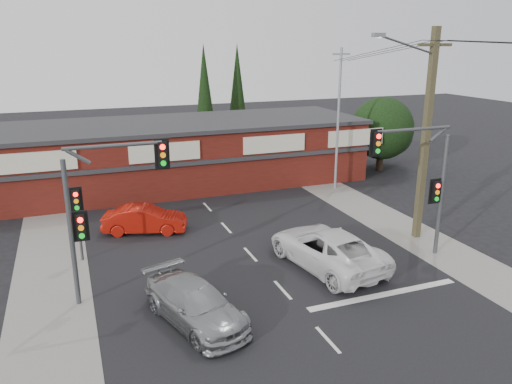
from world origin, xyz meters
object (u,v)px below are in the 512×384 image
object	(u,v)px
silver_suv	(195,304)
shop_building	(169,153)
white_suv	(327,248)
utility_pole	(424,130)
red_sedan	(145,219)

from	to	relation	value
silver_suv	shop_building	world-z (taller)	shop_building
white_suv	shop_building	xyz separation A→B (m)	(-3.66, 15.37, 1.30)
utility_pole	white_suv	bearing A→B (deg)	-166.45
shop_building	utility_pole	xyz separation A→B (m)	(9.36, -14.00, 3.26)
silver_suv	utility_pole	size ratio (longest dim) A/B	0.48
white_suv	red_sedan	world-z (taller)	white_suv
white_suv	silver_suv	distance (m)	6.85
silver_suv	shop_building	size ratio (longest dim) A/B	0.18
utility_pole	red_sedan	bearing A→B (deg)	156.21
silver_suv	red_sedan	world-z (taller)	silver_suv
red_sedan	utility_pole	world-z (taller)	utility_pole
white_suv	utility_pole	bearing A→B (deg)	-175.71
silver_suv	shop_building	distance (m)	18.03
shop_building	silver_suv	bearing A→B (deg)	-98.81
silver_suv	shop_building	bearing A→B (deg)	63.84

